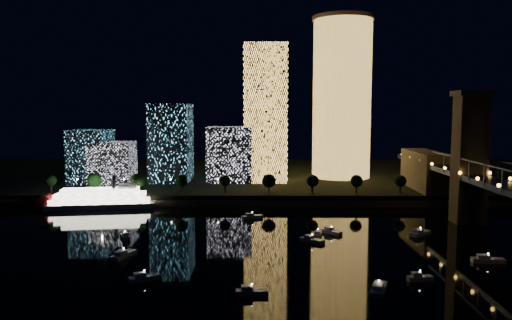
{
  "coord_description": "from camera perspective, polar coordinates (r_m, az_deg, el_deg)",
  "views": [
    {
      "loc": [
        -14.15,
        -137.38,
        43.33
      ],
      "look_at": [
        -15.65,
        55.0,
        23.47
      ],
      "focal_mm": 35.0,
      "sensor_mm": 36.0,
      "label": 1
    }
  ],
  "objects": [
    {
      "name": "ground",
      "position": [
        144.75,
        6.16,
        -11.56
      ],
      "size": [
        520.0,
        520.0,
        0.0
      ],
      "primitive_type": "plane",
      "color": "black",
      "rests_on": "ground"
    },
    {
      "name": "riverboat",
      "position": [
        229.51,
        -17.84,
        -4.3
      ],
      "size": [
        50.37,
        17.28,
        14.89
      ],
      "color": "silver",
      "rests_on": "ground"
    },
    {
      "name": "seawall",
      "position": [
        223.78,
        4.08,
        -4.89
      ],
      "size": [
        420.0,
        6.0,
        3.0
      ],
      "primitive_type": "cube",
      "color": "#6B5E4C",
      "rests_on": "ground"
    },
    {
      "name": "far_bank",
      "position": [
        300.51,
        3.14,
        -1.92
      ],
      "size": [
        420.0,
        160.0,
        5.0
      ],
      "primitive_type": "cube",
      "color": "black",
      "rests_on": "ground"
    },
    {
      "name": "tower_rectangular",
      "position": [
        264.31,
        1.08,
        5.34
      ],
      "size": [
        22.5,
        22.5,
        71.59
      ],
      "primitive_type": "cube",
      "color": "#FFBB51",
      "rests_on": "far_bank"
    },
    {
      "name": "motorboats",
      "position": [
        153.68,
        5.05,
        -10.19
      ],
      "size": [
        116.91,
        86.56,
        2.78
      ],
      "color": "silver",
      "rests_on": "ground"
    },
    {
      "name": "street_lamps",
      "position": [
        234.75,
        -4.41,
        -2.53
      ],
      "size": [
        132.7,
        0.7,
        5.65
      ],
      "color": "black",
      "rests_on": "far_bank"
    },
    {
      "name": "tower_cylindrical",
      "position": [
        282.71,
        9.77,
        7.02
      ],
      "size": [
        34.0,
        34.0,
        88.38
      ],
      "color": "#FFBB51",
      "rests_on": "far_bank"
    },
    {
      "name": "esplanade_trees",
      "position": [
        228.75,
        -4.88,
        -2.39
      ],
      "size": [
        165.24,
        6.76,
        8.88
      ],
      "color": "black",
      "rests_on": "far_bank"
    },
    {
      "name": "midrise_blocks",
      "position": [
        267.19,
        -10.93,
        1.01
      ],
      "size": [
        93.37,
        32.28,
        40.88
      ],
      "color": "white",
      "rests_on": "far_bank"
    }
  ]
}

